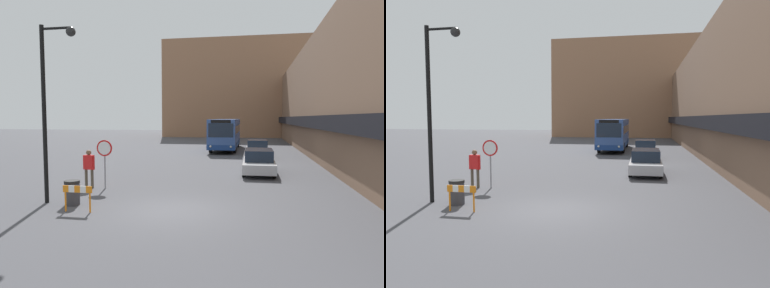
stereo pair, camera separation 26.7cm
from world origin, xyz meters
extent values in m
plane|color=#47474C|center=(0.00, 0.00, 0.00)|extent=(160.00, 160.00, 0.00)
cube|color=brown|center=(10.00, 24.00, 5.08)|extent=(5.00, 60.00, 10.16)
cube|color=black|center=(7.25, 24.00, 3.05)|extent=(0.50, 60.00, 0.90)
cube|color=#996B4C|center=(0.00, 50.71, 8.50)|extent=(26.00, 8.00, 17.01)
cube|color=#335193|center=(-0.01, 24.26, 1.82)|extent=(2.54, 11.10, 2.77)
cube|color=navy|center=(-0.01, 24.26, 0.68)|extent=(2.56, 11.12, 0.48)
cube|color=#192333|center=(-0.01, 24.26, 2.21)|extent=(2.57, 10.22, 0.76)
cube|color=#192333|center=(-0.01, 18.70, 2.24)|extent=(2.24, 0.03, 1.25)
cube|color=black|center=(-0.01, 18.70, 3.02)|extent=(1.78, 0.03, 0.28)
sphere|color=#F2EAC6|center=(-0.93, 18.69, 0.79)|extent=(0.20, 0.20, 0.20)
sphere|color=#F2EAC6|center=(0.90, 18.69, 0.79)|extent=(0.20, 0.20, 0.20)
cylinder|color=black|center=(-1.17, 20.82, 0.51)|extent=(0.28, 1.02, 1.02)
cylinder|color=black|center=(1.14, 20.82, 0.51)|extent=(0.28, 1.02, 1.02)
cylinder|color=black|center=(-1.17, 27.71, 0.51)|extent=(0.28, 1.02, 1.02)
cylinder|color=black|center=(1.14, 27.71, 0.51)|extent=(0.28, 1.02, 1.02)
cube|color=#B7B7BC|center=(3.20, 9.05, 0.52)|extent=(1.84, 4.76, 0.55)
cube|color=#192333|center=(3.20, 9.17, 1.12)|extent=(1.62, 2.62, 0.65)
cylinder|color=black|center=(4.04, 7.58, 0.31)|extent=(0.20, 0.61, 0.61)
cylinder|color=black|center=(2.36, 7.58, 0.31)|extent=(0.20, 0.61, 0.61)
cylinder|color=black|center=(4.04, 10.53, 0.31)|extent=(0.20, 0.61, 0.61)
cylinder|color=black|center=(2.36, 10.53, 0.31)|extent=(0.20, 0.61, 0.61)
cube|color=#B7B7BC|center=(3.20, 17.12, 0.55)|extent=(1.81, 4.52, 0.56)
cube|color=#192333|center=(3.20, 17.24, 1.18)|extent=(1.59, 2.49, 0.68)
cylinder|color=black|center=(4.03, 15.72, 0.34)|extent=(0.20, 0.68, 0.68)
cylinder|color=black|center=(2.37, 15.72, 0.34)|extent=(0.20, 0.68, 0.68)
cylinder|color=black|center=(4.03, 18.52, 0.34)|extent=(0.20, 0.68, 0.68)
cylinder|color=black|center=(2.37, 18.52, 0.34)|extent=(0.20, 0.68, 0.68)
cylinder|color=gray|center=(-4.03, 3.24, 1.15)|extent=(0.07, 0.07, 2.30)
cylinder|color=red|center=(-4.03, 3.22, 1.92)|extent=(0.76, 0.03, 0.76)
cylinder|color=white|center=(-4.03, 3.20, 1.92)|extent=(0.62, 0.01, 0.62)
cylinder|color=black|center=(-5.13, 0.27, 3.43)|extent=(0.16, 0.16, 6.85)
cylinder|color=black|center=(-4.53, 0.27, 6.70)|extent=(1.20, 0.10, 0.10)
sphere|color=black|center=(-3.93, 0.27, 6.55)|extent=(0.36, 0.36, 0.36)
cylinder|color=brown|center=(-4.99, 3.24, 0.45)|extent=(0.13, 0.13, 0.90)
cylinder|color=brown|center=(-4.67, 3.21, 0.45)|extent=(0.13, 0.13, 0.90)
cube|color=red|center=(-4.83, 3.23, 1.24)|extent=(0.51, 0.27, 0.67)
sphere|color=brown|center=(-4.83, 3.23, 1.70)|extent=(0.25, 0.25, 0.25)
cylinder|color=red|center=(-5.07, 3.25, 1.20)|extent=(0.10, 0.10, 0.64)
cylinder|color=red|center=(-4.59, 3.20, 1.20)|extent=(0.10, 0.10, 0.64)
cylinder|color=#38383D|center=(-3.96, 0.12, 0.42)|extent=(0.56, 0.56, 0.85)
cylinder|color=black|center=(-3.96, 0.12, 0.90)|extent=(0.59, 0.59, 0.10)
cylinder|color=orange|center=(-3.72, -0.75, 0.35)|extent=(0.06, 0.06, 0.70)
cylinder|color=orange|center=(-2.79, -0.75, 0.35)|extent=(0.06, 0.06, 0.70)
cube|color=orange|center=(-3.70, -0.75, 0.82)|extent=(0.22, 0.04, 0.24)
cube|color=white|center=(-3.48, -0.75, 0.82)|extent=(0.22, 0.04, 0.24)
cube|color=orange|center=(-3.26, -0.75, 0.82)|extent=(0.22, 0.04, 0.24)
cube|color=white|center=(-3.04, -0.75, 0.82)|extent=(0.22, 0.04, 0.24)
cube|color=orange|center=(-2.82, -0.75, 0.82)|extent=(0.22, 0.04, 0.24)
camera|label=1|loc=(2.83, -11.77, 3.33)|focal=32.00mm
camera|label=2|loc=(3.10, -11.72, 3.33)|focal=32.00mm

